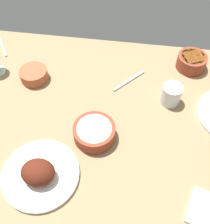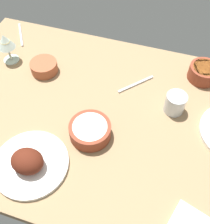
{
  "view_description": "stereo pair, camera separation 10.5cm",
  "coord_description": "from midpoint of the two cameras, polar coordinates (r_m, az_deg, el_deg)",
  "views": [
    {
      "loc": [
        8.98,
        -62.27,
        89.61
      ],
      "look_at": [
        0.0,
        0.0,
        6.0
      ],
      "focal_mm": 43.85,
      "sensor_mm": 36.0,
      "label": 1
    },
    {
      "loc": [
        19.17,
        -59.92,
        89.61
      ],
      "look_at": [
        0.0,
        0.0,
        6.0
      ],
      "focal_mm": 43.85,
      "sensor_mm": 36.0,
      "label": 2
    }
  ],
  "objects": [
    {
      "name": "plate_far_side",
      "position": [
        0.95,
        -12.42,
        -10.52
      ],
      "size": [
        25.67,
        25.67,
        8.71
      ],
      "color": "white",
      "rests_on": "dining_table"
    },
    {
      "name": "water_tumbler",
      "position": [
        1.09,
        17.1,
        1.59
      ],
      "size": [
        7.84,
        7.84,
        8.25
      ],
      "primitive_type": "cylinder",
      "color": "silver",
      "rests_on": "dining_table"
    },
    {
      "name": "wine_glass",
      "position": [
        1.26,
        -17.8,
        13.48
      ],
      "size": [
        7.6,
        7.6,
        14.0
      ],
      "color": "silver",
      "rests_on": "dining_table"
    },
    {
      "name": "bowl_cream",
      "position": [
        0.98,
        -0.1,
        -4.04
      ],
      "size": [
        15.21,
        15.21,
        5.53
      ],
      "color": "brown",
      "rests_on": "dining_table"
    },
    {
      "name": "dining_table",
      "position": [
        1.08,
        2.77,
        -1.46
      ],
      "size": [
        140.0,
        90.0,
        4.0
      ],
      "primitive_type": "cube",
      "color": "#937551",
      "rests_on": "ground"
    },
    {
      "name": "fork_loose",
      "position": [
        1.17,
        9.0,
        5.6
      ],
      "size": [
        12.44,
        13.61,
        0.8
      ],
      "primitive_type": "cube",
      "rotation": [
        0.0,
        0.0,
        3.98
      ],
      "color": "silver",
      "rests_on": "dining_table"
    },
    {
      "name": "bowl_soup",
      "position": [
        1.26,
        22.19,
        7.57
      ],
      "size": [
        12.67,
        12.67,
        6.29
      ],
      "color": "brown",
      "rests_on": "dining_table"
    },
    {
      "name": "bowl_sauce",
      "position": [
        1.22,
        -10.22,
        9.17
      ],
      "size": [
        11.65,
        11.65,
        4.88
      ],
      "color": "#A35133",
      "rests_on": "dining_table"
    },
    {
      "name": "spoon_loose",
      "position": [
        1.45,
        -15.15,
        15.19
      ],
      "size": [
        10.44,
        15.45,
        0.8
      ],
      "primitive_type": "cube",
      "rotation": [
        0.0,
        0.0,
        5.29
      ],
      "color": "silver",
      "rests_on": "dining_table"
    }
  ]
}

